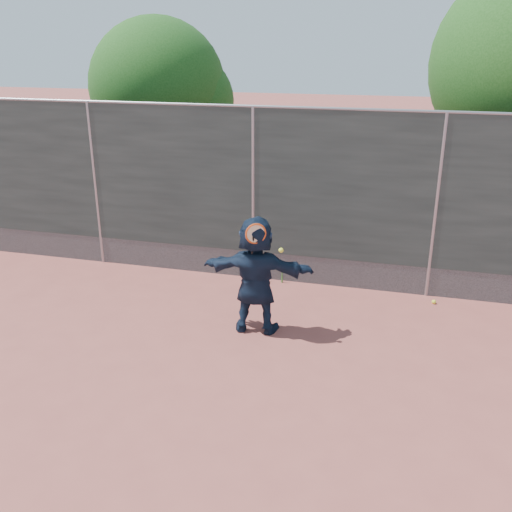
# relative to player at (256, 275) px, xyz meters

# --- Properties ---
(ground) EXTENTS (80.00, 80.00, 0.00)m
(ground) POSITION_rel_player_xyz_m (-0.55, -1.60, -0.87)
(ground) COLOR #9E4C42
(ground) RESTS_ON ground
(player) EXTENTS (1.64, 0.61, 1.74)m
(player) POSITION_rel_player_xyz_m (0.00, 0.00, 0.00)
(player) COLOR #142237
(player) RESTS_ON ground
(ball_ground) EXTENTS (0.07, 0.07, 0.07)m
(ball_ground) POSITION_rel_player_xyz_m (2.57, 1.58, -0.84)
(ball_ground) COLOR #EDF336
(ball_ground) RESTS_ON ground
(fence) EXTENTS (20.00, 0.06, 3.03)m
(fence) POSITION_rel_player_xyz_m (-0.55, 1.90, 0.71)
(fence) COLOR #38423D
(fence) RESTS_ON ground
(swing_action) EXTENTS (0.51, 0.19, 0.51)m
(swing_action) POSITION_rel_player_xyz_m (0.08, -0.19, 0.65)
(swing_action) COLOR #E14D15
(swing_action) RESTS_ON ground
(tree_left) EXTENTS (3.15, 3.00, 4.53)m
(tree_left) POSITION_rel_player_xyz_m (-3.40, 4.95, 2.07)
(tree_left) COLOR #382314
(tree_left) RESTS_ON ground
(weed_clump) EXTENTS (0.68, 0.07, 0.30)m
(weed_clump) POSITION_rel_player_xyz_m (-0.26, 1.78, -0.74)
(weed_clump) COLOR #387226
(weed_clump) RESTS_ON ground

